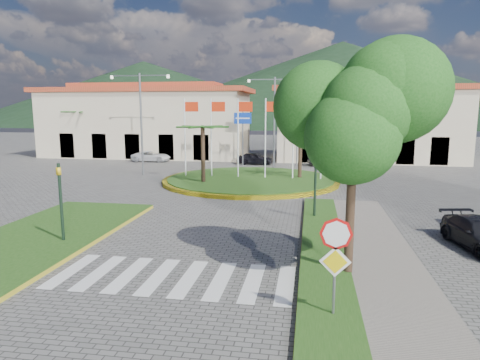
% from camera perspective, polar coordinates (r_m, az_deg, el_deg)
% --- Properties ---
extents(ground, '(160.00, 160.00, 0.00)m').
position_cam_1_polar(ground, '(10.64, -16.50, -20.39)').
color(ground, '#5B5956').
rests_on(ground, ground).
extents(sidewalk_right, '(4.00, 28.00, 0.15)m').
position_cam_1_polar(sidewalk_right, '(11.60, 17.97, -17.40)').
color(sidewalk_right, gray).
rests_on(sidewalk_right, ground).
extents(verge_right, '(1.60, 28.00, 0.18)m').
position_cam_1_polar(verge_right, '(11.47, 11.76, -17.36)').
color(verge_right, '#214C15').
rests_on(verge_right, ground).
extents(median_left, '(5.00, 14.00, 0.18)m').
position_cam_1_polar(median_left, '(18.56, -26.70, -7.66)').
color(median_left, '#214C15').
rests_on(median_left, ground).
extents(crosswalk, '(8.00, 3.00, 0.01)m').
position_cam_1_polar(crosswalk, '(13.96, -9.20, -12.63)').
color(crosswalk, silver).
rests_on(crosswalk, ground).
extents(roundabout_island, '(12.70, 12.70, 6.00)m').
position_cam_1_polar(roundabout_island, '(30.95, 1.42, 0.03)').
color(roundabout_island, yellow).
rests_on(roundabout_island, ground).
extents(stop_sign, '(0.80, 0.11, 2.65)m').
position_cam_1_polar(stop_sign, '(10.79, 12.61, -9.35)').
color(stop_sign, slate).
rests_on(stop_sign, ground).
extents(deciduous_tree, '(3.60, 3.60, 6.80)m').
position_cam_1_polar(deciduous_tree, '(13.30, 15.04, 8.91)').
color(deciduous_tree, black).
rests_on(deciduous_tree, ground).
extents(traffic_light_left, '(0.15, 0.18, 3.20)m').
position_cam_1_polar(traffic_light_left, '(17.81, -22.81, -1.94)').
color(traffic_light_left, black).
rests_on(traffic_light_left, ground).
extents(traffic_light_right, '(0.15, 0.18, 3.20)m').
position_cam_1_polar(traffic_light_right, '(20.51, 10.02, 0.08)').
color(traffic_light_right, black).
rests_on(traffic_light_right, ground).
extents(traffic_light_far, '(0.18, 0.15, 3.20)m').
position_cam_1_polar(traffic_light_far, '(34.61, 15.63, 3.63)').
color(traffic_light_far, black).
rests_on(traffic_light_far, ground).
extents(direction_sign_west, '(1.60, 0.14, 5.20)m').
position_cam_1_polar(direction_sign_west, '(39.74, 0.36, 6.98)').
color(direction_sign_west, slate).
rests_on(direction_sign_west, ground).
extents(direction_sign_east, '(1.60, 0.14, 5.20)m').
position_cam_1_polar(direction_sign_east, '(39.27, 7.64, 6.87)').
color(direction_sign_east, slate).
rests_on(direction_sign_east, ground).
extents(street_lamp_centre, '(4.80, 0.16, 8.00)m').
position_cam_1_polar(street_lamp_centre, '(38.39, 4.61, 8.31)').
color(street_lamp_centre, slate).
rests_on(street_lamp_centre, ground).
extents(street_lamp_west, '(4.80, 0.16, 8.00)m').
position_cam_1_polar(street_lamp_west, '(34.86, -13.05, 7.99)').
color(street_lamp_west, slate).
rests_on(street_lamp_west, ground).
extents(building_left, '(23.32, 9.54, 8.05)m').
position_cam_1_polar(building_left, '(49.73, -12.23, 7.69)').
color(building_left, beige).
rests_on(building_left, ground).
extents(building_right, '(19.08, 9.54, 8.05)m').
position_cam_1_polar(building_right, '(46.62, 16.64, 7.41)').
color(building_right, beige).
rests_on(building_right, ground).
extents(hill_far_west, '(140.00, 140.00, 22.00)m').
position_cam_1_polar(hill_far_west, '(159.74, -12.62, 11.27)').
color(hill_far_west, black).
rests_on(hill_far_west, ground).
extents(hill_far_mid, '(180.00, 180.00, 30.00)m').
position_cam_1_polar(hill_far_mid, '(168.87, 13.36, 12.49)').
color(hill_far_mid, black).
rests_on(hill_far_mid, ground).
extents(hill_near_back, '(110.00, 110.00, 16.00)m').
position_cam_1_polar(hill_near_back, '(139.00, 3.58, 10.54)').
color(hill_near_back, black).
rests_on(hill_near_back, ground).
extents(white_van, '(3.91, 1.87, 1.07)m').
position_cam_1_polar(white_van, '(44.02, -11.74, 3.11)').
color(white_van, silver).
rests_on(white_van, ground).
extents(car_dark_a, '(3.48, 1.53, 1.16)m').
position_cam_1_polar(car_dark_a, '(40.95, 2.01, 2.91)').
color(car_dark_a, black).
rests_on(car_dark_a, ground).
extents(car_dark_b, '(4.18, 2.49, 1.30)m').
position_cam_1_polar(car_dark_b, '(40.74, 11.89, 2.78)').
color(car_dark_b, black).
rests_on(car_dark_b, ground).
extents(car_side_right, '(2.30, 4.18, 1.15)m').
position_cam_1_polar(car_side_right, '(18.61, 29.39, -6.29)').
color(car_side_right, black).
rests_on(car_side_right, ground).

